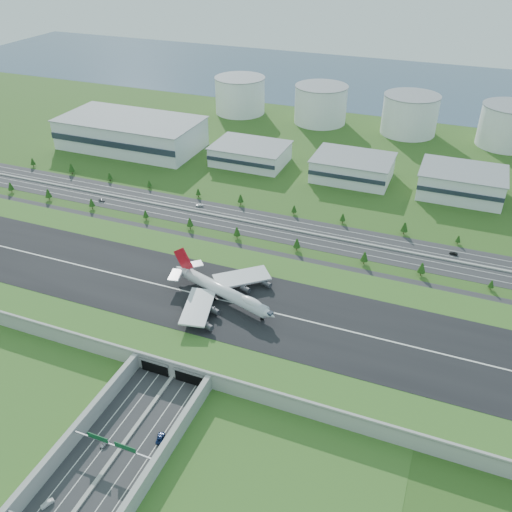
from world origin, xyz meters
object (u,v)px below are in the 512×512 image
at_px(car_2, 160,438).
at_px(boeing_747, 223,291).
at_px(car_5, 454,253).
at_px(car_7, 199,205).
at_px(fuel_tank_a, 240,95).
at_px(car_0, 105,444).
at_px(car_4, 102,200).
at_px(car_1, 47,503).

bearing_deg(car_2, boeing_747, -100.56).
xyz_separation_m(car_5, car_7, (-171.74, 0.88, -0.01)).
bearing_deg(car_7, fuel_tank_a, 173.85).
relative_size(car_0, car_7, 0.76).
height_order(fuel_tank_a, car_4, fuel_tank_a).
height_order(fuel_tank_a, car_7, fuel_tank_a).
relative_size(car_0, car_2, 0.69).
bearing_deg(car_0, car_2, 44.12).
xyz_separation_m(car_1, car_5, (118.44, 222.93, 0.01)).
height_order(car_2, car_4, car_2).
height_order(car_1, car_2, car_2).
xyz_separation_m(car_4, car_7, (68.41, 18.99, -0.02)).
relative_size(fuel_tank_a, car_1, 10.59).
relative_size(car_1, car_7, 0.87).
xyz_separation_m(boeing_747, car_1, (-12.46, -120.70, -13.04)).
bearing_deg(car_1, car_2, 82.71).
relative_size(boeing_747, car_4, 13.87).
bearing_deg(car_4, car_2, -136.97).
relative_size(fuel_tank_a, car_2, 8.35).
height_order(fuel_tank_a, car_2, fuel_tank_a).
distance_m(boeing_747, car_7, 122.99).
xyz_separation_m(car_2, car_4, (-144.28, 165.96, -0.03)).
xyz_separation_m(boeing_747, car_5, (105.98, 102.22, -13.03)).
bearing_deg(car_0, car_7, 121.28).
distance_m(fuel_tank_a, car_4, 226.39).
xyz_separation_m(car_0, car_7, (-57.22, 195.35, 0.09)).
height_order(car_1, car_5, car_5).
distance_m(boeing_747, car_5, 147.82).
distance_m(fuel_tank_a, car_1, 444.30).
xyz_separation_m(fuel_tank_a, car_5, (227.94, -207.35, -16.59)).
height_order(fuel_tank_a, car_0, fuel_tank_a).
distance_m(car_0, car_1, 28.73).
bearing_deg(car_5, car_2, -16.44).
relative_size(car_1, car_5, 0.98).
bearing_deg(fuel_tank_a, car_7, -74.77).
relative_size(fuel_tank_a, boeing_747, 0.76).
relative_size(car_1, car_4, 1.00).
bearing_deg(car_4, fuel_tank_a, -1.07).
distance_m(car_4, car_7, 71.00).
bearing_deg(car_5, car_7, -79.22).
bearing_deg(fuel_tank_a, boeing_747, -68.50).
bearing_deg(car_2, car_0, 11.56).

